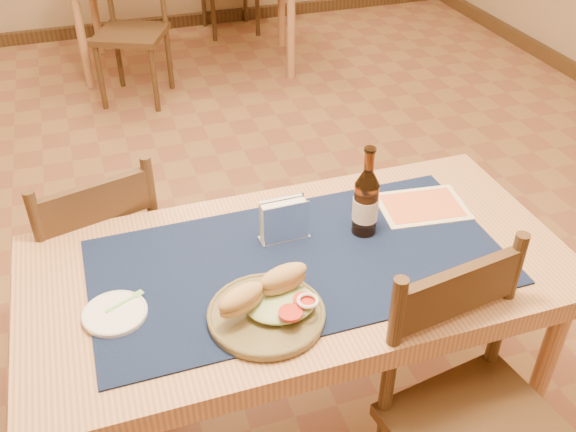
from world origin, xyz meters
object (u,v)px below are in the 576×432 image
object	(u,v)px
sandwich_plate	(269,306)
beer_bottle	(366,202)
chair_main_near	(475,421)
napkin_holder	(284,221)
chair_main_far	(97,260)
main_table	(298,283)

from	to	relation	value
sandwich_plate	beer_bottle	distance (m)	0.47
sandwich_plate	chair_main_near	bearing A→B (deg)	-32.70
chair_main_near	beer_bottle	world-z (taller)	beer_bottle
sandwich_plate	beer_bottle	world-z (taller)	beer_bottle
napkin_holder	chair_main_far	bearing A→B (deg)	143.13
beer_bottle	main_table	bearing A→B (deg)	-162.80
chair_main_near	beer_bottle	size ratio (longest dim) A/B	3.25
chair_main_near	sandwich_plate	world-z (taller)	chair_main_near
main_table	chair_main_near	bearing A→B (deg)	-56.01
chair_main_near	main_table	bearing A→B (deg)	123.99
sandwich_plate	napkin_holder	world-z (taller)	napkin_holder
chair_main_near	napkin_holder	size ratio (longest dim) A/B	6.23
chair_main_far	napkin_holder	world-z (taller)	chair_main_far
chair_main_far	beer_bottle	bearing A→B (deg)	-30.19
main_table	sandwich_plate	bearing A→B (deg)	-128.41
chair_main_near	napkin_holder	bearing A→B (deg)	118.92
chair_main_near	chair_main_far	bearing A→B (deg)	131.11
napkin_holder	sandwich_plate	bearing A→B (deg)	-114.89
chair_main_far	beer_bottle	world-z (taller)	beer_bottle
napkin_holder	chair_main_near	bearing A→B (deg)	-61.08
beer_bottle	sandwich_plate	bearing A→B (deg)	-146.03
sandwich_plate	napkin_holder	distance (m)	0.34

